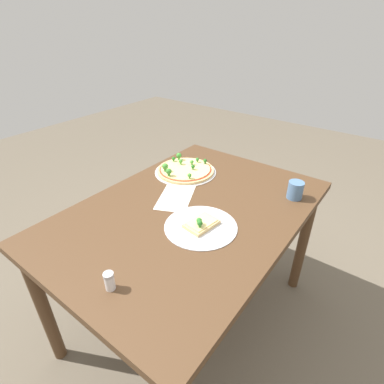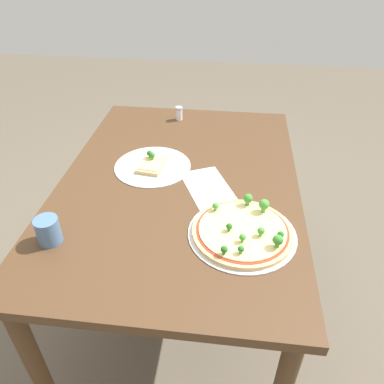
{
  "view_description": "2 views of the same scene",
  "coord_description": "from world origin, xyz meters",
  "px_view_note": "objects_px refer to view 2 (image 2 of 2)",
  "views": [
    {
      "loc": [
        -0.93,
        -0.72,
        1.56
      ],
      "look_at": [
        0.1,
        0.06,
        0.79
      ],
      "focal_mm": 28.0,
      "sensor_mm": 36.0,
      "label": 1
    },
    {
      "loc": [
        1.21,
        0.2,
        1.61
      ],
      "look_at": [
        0.1,
        0.06,
        0.79
      ],
      "focal_mm": 35.0,
      "sensor_mm": 36.0,
      "label": 2
    }
  ],
  "objects_px": {
    "pizza_tray_slice": "(152,165)",
    "dining_table": "(180,198)",
    "condiment_shaker": "(179,113)",
    "drinking_cup": "(48,230)",
    "pizza_tray_whole": "(243,231)"
  },
  "relations": [
    {
      "from": "pizza_tray_whole",
      "to": "pizza_tray_slice",
      "type": "height_order",
      "value": "pizza_tray_whole"
    },
    {
      "from": "drinking_cup",
      "to": "condiment_shaker",
      "type": "relative_size",
      "value": 1.31
    },
    {
      "from": "drinking_cup",
      "to": "condiment_shaker",
      "type": "xyz_separation_m",
      "value": [
        -0.93,
        0.28,
        -0.01
      ]
    },
    {
      "from": "drinking_cup",
      "to": "dining_table",
      "type": "bearing_deg",
      "value": 137.73
    },
    {
      "from": "dining_table",
      "to": "drinking_cup",
      "type": "relative_size",
      "value": 15.02
    },
    {
      "from": "pizza_tray_slice",
      "to": "dining_table",
      "type": "bearing_deg",
      "value": 56.76
    },
    {
      "from": "pizza_tray_slice",
      "to": "condiment_shaker",
      "type": "bearing_deg",
      "value": 174.41
    },
    {
      "from": "pizza_tray_whole",
      "to": "pizza_tray_slice",
      "type": "relative_size",
      "value": 1.12
    },
    {
      "from": "pizza_tray_slice",
      "to": "condiment_shaker",
      "type": "height_order",
      "value": "condiment_shaker"
    },
    {
      "from": "condiment_shaker",
      "to": "dining_table",
      "type": "bearing_deg",
      "value": 8.36
    },
    {
      "from": "pizza_tray_whole",
      "to": "dining_table",
      "type": "bearing_deg",
      "value": -138.57
    },
    {
      "from": "dining_table",
      "to": "pizza_tray_whole",
      "type": "bearing_deg",
      "value": 41.43
    },
    {
      "from": "condiment_shaker",
      "to": "pizza_tray_whole",
      "type": "bearing_deg",
      "value": 21.96
    },
    {
      "from": "pizza_tray_whole",
      "to": "drinking_cup",
      "type": "xyz_separation_m",
      "value": [
        0.1,
        -0.61,
        0.03
      ]
    },
    {
      "from": "dining_table",
      "to": "condiment_shaker",
      "type": "height_order",
      "value": "condiment_shaker"
    }
  ]
}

